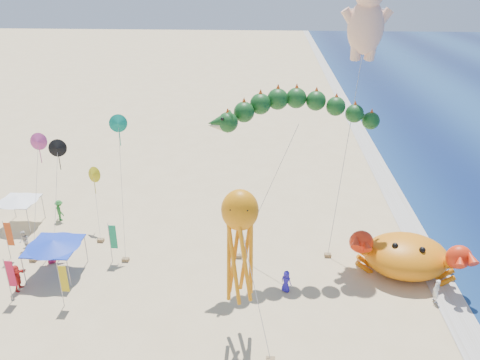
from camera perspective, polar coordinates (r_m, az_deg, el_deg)
name	(u,v)px	position (r m, az deg, el deg)	size (l,w,h in m)	color
ground	(266,277)	(33.63, 3.23, -11.68)	(320.00, 320.00, 0.00)	#D1B784
foam_strip	(441,284)	(35.68, 23.30, -11.55)	(320.00, 320.00, 0.00)	silver
crab_inflatable	(407,255)	(35.06, 19.65, -8.63)	(7.85, 6.03, 3.44)	orange
dragon_kite	(297,116)	(31.38, 6.91, 7.76)	(11.96, 6.20, 12.24)	#113F15
cherub_kite	(367,17)	(34.96, 15.20, 18.61)	(3.31, 5.25, 19.44)	#FEBD9B
octopus_kite	(240,238)	(25.55, 0.00, -7.04)	(3.10, 3.46, 9.23)	orange
canopy_blue	(53,243)	(35.10, -21.82, -7.17)	(3.70, 3.70, 2.71)	gray
canopy_white	(18,199)	(42.96, -25.46, -2.08)	(3.18, 3.18, 2.71)	gray
feather_flags	(49,256)	(34.63, -22.23, -8.52)	(8.29, 5.25, 3.20)	gray
beachgoers	(83,250)	(36.73, -18.57, -8.05)	(30.25, 11.25, 1.88)	red
small_kites	(61,168)	(36.47, -20.98, 1.39)	(8.87, 11.13, 10.36)	#FF1C6C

